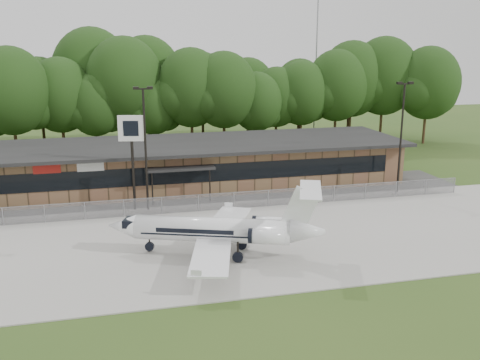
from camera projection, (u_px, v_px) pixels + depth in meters
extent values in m
plane|color=#2F4C1B|center=(259.00, 290.00, 30.25)|extent=(160.00, 160.00, 0.00)
cube|color=#9E9B93|center=(229.00, 240.00, 37.77)|extent=(64.00, 18.00, 0.08)
cube|color=#383835|center=(201.00, 196.00, 48.59)|extent=(50.00, 9.00, 0.06)
cube|color=brown|center=(193.00, 165.00, 52.34)|extent=(40.00, 10.00, 4.00)
cube|color=black|center=(202.00, 173.00, 47.54)|extent=(36.00, 0.08, 1.60)
cube|color=black|center=(193.00, 144.00, 51.34)|extent=(41.00, 11.50, 0.30)
cube|color=black|center=(180.00, 168.00, 46.36)|extent=(6.00, 1.60, 0.20)
cube|color=#B41C16|center=(47.00, 169.00, 44.26)|extent=(2.20, 0.06, 0.70)
cube|color=silver|center=(91.00, 167.00, 45.06)|extent=(2.20, 0.06, 0.70)
cube|color=gray|center=(210.00, 203.00, 44.18)|extent=(46.00, 0.03, 1.50)
cube|color=gray|center=(210.00, 194.00, 43.99)|extent=(46.00, 0.04, 0.04)
cylinder|color=gray|center=(316.00, 51.00, 77.37)|extent=(0.20, 0.20, 25.00)
cylinder|color=black|center=(146.00, 152.00, 43.39)|extent=(0.18, 0.18, 10.00)
cube|color=black|center=(143.00, 89.00, 42.14)|extent=(1.20, 0.12, 0.12)
cube|color=black|center=(136.00, 88.00, 41.99)|extent=(0.45, 0.30, 0.22)
cube|color=black|center=(150.00, 88.00, 42.25)|extent=(0.45, 0.30, 0.22)
cylinder|color=black|center=(401.00, 140.00, 48.67)|extent=(0.18, 0.18, 10.00)
cube|color=black|center=(405.00, 84.00, 47.42)|extent=(1.20, 0.12, 0.12)
cube|color=black|center=(399.00, 83.00, 47.27)|extent=(0.45, 0.30, 0.22)
cube|color=black|center=(411.00, 83.00, 47.53)|extent=(0.45, 0.30, 0.22)
cylinder|color=white|center=(212.00, 231.00, 34.71)|extent=(10.02, 5.05, 1.61)
cone|color=white|center=(122.00, 227.00, 35.40)|extent=(2.46, 2.22, 1.61)
cone|color=white|center=(308.00, 232.00, 33.97)|extent=(2.65, 2.29, 1.61)
cube|color=white|center=(211.00, 257.00, 31.56)|extent=(4.20, 6.45, 0.12)
cube|color=white|center=(227.00, 221.00, 37.97)|extent=(4.20, 6.45, 0.12)
cylinder|color=white|center=(267.00, 238.00, 33.04)|extent=(2.40, 1.63, 0.91)
cylinder|color=white|center=(269.00, 224.00, 35.47)|extent=(2.40, 1.63, 0.91)
cube|color=white|center=(300.00, 210.00, 33.66)|extent=(2.37, 1.00, 3.04)
cube|color=white|center=(311.00, 191.00, 33.28)|extent=(2.85, 4.81, 0.10)
cube|color=black|center=(132.00, 223.00, 35.25)|extent=(1.37, 1.49, 0.50)
cube|color=black|center=(240.00, 252.00, 34.84)|extent=(1.60, 2.55, 0.71)
cylinder|color=black|center=(150.00, 248.00, 35.53)|extent=(0.78, 0.78, 0.22)
cylinder|color=black|center=(133.00, 166.00, 43.73)|extent=(0.27, 0.27, 7.57)
cube|color=silver|center=(131.00, 128.00, 42.95)|extent=(2.09, 0.62, 2.08)
cube|color=black|center=(131.00, 128.00, 42.84)|extent=(1.22, 0.27, 1.23)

